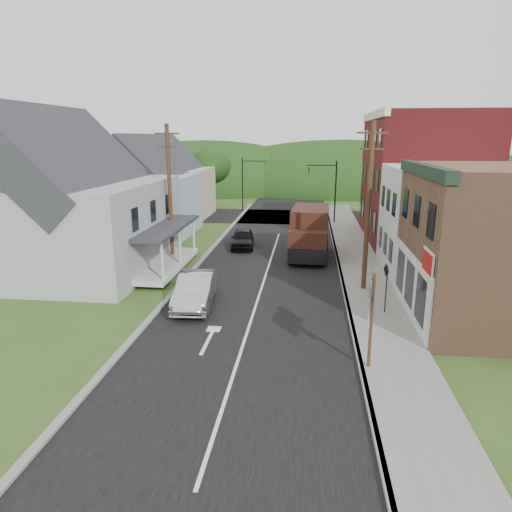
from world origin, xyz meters
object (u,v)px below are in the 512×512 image
(dark_sedan, at_px, (243,239))
(route_sign_cluster, at_px, (371,307))
(warning_sign, at_px, (386,281))
(silver_sedan, at_px, (196,290))
(delivery_van, at_px, (310,233))

(dark_sedan, bearing_deg, route_sign_cluster, -74.43)
(dark_sedan, xyz_separation_m, route_sign_cluster, (7.18, -18.14, 1.71))
(route_sign_cluster, bearing_deg, warning_sign, 81.35)
(silver_sedan, distance_m, dark_sedan, 12.47)
(silver_sedan, distance_m, route_sign_cluster, 9.73)
(warning_sign, bearing_deg, silver_sedan, 166.62)
(silver_sedan, bearing_deg, dark_sedan, 82.76)
(silver_sedan, relative_size, dark_sedan, 1.17)
(delivery_van, height_order, warning_sign, delivery_van)
(dark_sedan, height_order, delivery_van, delivery_van)
(dark_sedan, bearing_deg, silver_sedan, -98.56)
(dark_sedan, bearing_deg, delivery_van, -29.78)
(warning_sign, bearing_deg, route_sign_cluster, -116.65)
(silver_sedan, bearing_deg, delivery_van, 56.64)
(delivery_van, relative_size, route_sign_cluster, 1.79)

